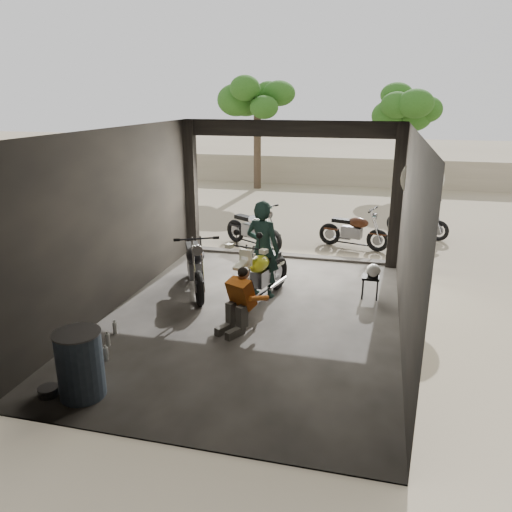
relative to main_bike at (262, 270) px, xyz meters
The scene contains 16 objects.
ground 0.97m from the main_bike, 88.78° to the right, with size 80.00×80.00×0.00m, color #7A6D56.
garage 0.69m from the main_bike, 85.49° to the right, with size 7.00×7.13×3.20m.
boundary_wall 13.25m from the main_bike, 89.93° to the left, with size 18.00×0.30×1.20m, color gray.
tree_left 12.58m from the main_bike, 104.25° to the left, with size 2.20×2.20×5.60m.
tree_right 13.86m from the main_bike, 78.00° to the left, with size 2.20×2.20×5.00m.
main_bike is the anchor object (origin of this frame).
left_bike 1.40m from the main_bike, behind, with size 0.76×1.86×1.26m, color black, non-canonical shape.
outside_bike_a 3.53m from the main_bike, 106.84° to the left, with size 0.70×1.69×1.15m, color black, non-canonical shape.
outside_bike_b 4.18m from the main_bike, 69.57° to the left, with size 0.66×1.59×1.08m, color #442010, non-canonical shape.
outside_bike_c 6.26m from the main_bike, 60.39° to the left, with size 0.64×1.55×1.05m, color black, non-canonical shape.
rider 0.40m from the main_bike, 98.27° to the left, with size 0.69×0.45×1.89m, color black.
mechanic 1.38m from the main_bike, 93.63° to the right, with size 0.53×0.72×1.05m, color #CC661B, non-canonical shape.
stool 2.09m from the main_bike, 17.28° to the left, with size 0.32×0.32×0.45m.
helmet 2.10m from the main_bike, 16.05° to the left, with size 0.27×0.29×0.26m, color silver.
oil_drum 3.93m from the main_bike, 112.44° to the right, with size 0.58×0.58×0.90m, color #3B4C63.
sign_post 3.63m from the main_bike, 34.78° to the left, with size 0.85×0.08×2.54m.
Camera 1 is at (2.00, -7.77, 3.71)m, focal length 35.00 mm.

